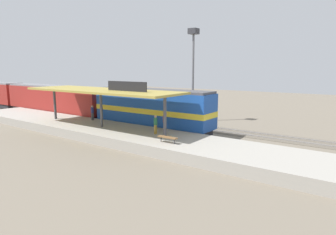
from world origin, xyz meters
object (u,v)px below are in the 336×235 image
(locomotive, at_px, (151,109))
(person_waiting, at_px, (156,124))
(passenger_carriage_front, at_px, (54,100))
(light_mast, at_px, (193,56))
(person_boarding, at_px, (165,121))
(person_walking, at_px, (92,112))
(platform_bench, at_px, (168,137))
(freight_car, at_px, (106,102))

(locomotive, bearing_deg, person_waiting, -137.39)
(passenger_carriage_front, bearing_deg, locomotive, -90.00)
(locomotive, relative_size, light_mast, 1.23)
(person_boarding, bearing_deg, person_walking, 90.50)
(platform_bench, xyz_separation_m, light_mast, (13.80, 5.89, 7.05))
(freight_car, distance_m, person_boarding, 17.45)
(platform_bench, height_order, light_mast, light_mast)
(light_mast, distance_m, person_boarding, 12.63)
(person_waiting, bearing_deg, person_walking, 82.44)
(person_waiting, height_order, person_boarding, same)
(light_mast, xyz_separation_m, person_boarding, (-10.35, -3.08, -6.54))
(light_mast, bearing_deg, person_walking, 145.60)
(person_waiting, height_order, person_walking, same)
(person_waiting, distance_m, person_walking, 10.35)
(freight_car, height_order, person_walking, freight_car)
(platform_bench, relative_size, passenger_carriage_front, 0.08)
(person_walking, bearing_deg, person_waiting, -97.56)
(locomotive, xyz_separation_m, light_mast, (7.80, -0.56, 5.99))
(freight_car, xyz_separation_m, person_waiting, (-8.60, -15.95, -0.12))
(light_mast, distance_m, person_walking, 14.24)
(light_mast, bearing_deg, passenger_carriage_front, 112.79)
(passenger_carriage_front, bearing_deg, light_mast, -67.21)
(freight_car, bearing_deg, person_waiting, -118.33)
(platform_bench, height_order, locomotive, locomotive)
(locomotive, distance_m, passenger_carriage_front, 18.00)
(platform_bench, distance_m, person_boarding, 4.48)
(platform_bench, height_order, person_waiting, person_waiting)
(platform_bench, xyz_separation_m, locomotive, (6.00, 6.46, 1.07))
(freight_car, bearing_deg, passenger_carriage_front, 128.78)
(person_boarding, bearing_deg, platform_bench, -140.80)
(passenger_carriage_front, distance_m, light_mast, 21.03)
(freight_car, distance_m, person_walking, 9.21)
(passenger_carriage_front, xyz_separation_m, person_boarding, (-2.55, -21.64, -0.46))
(person_waiting, bearing_deg, passenger_carriage_front, 79.54)
(locomotive, relative_size, person_walking, 8.44)
(light_mast, xyz_separation_m, person_waiting, (-11.80, -3.12, -6.54))
(passenger_carriage_front, relative_size, person_waiting, 11.70)
(passenger_carriage_front, height_order, person_walking, passenger_carriage_front)
(freight_car, distance_m, light_mast, 14.71)
(person_boarding, bearing_deg, light_mast, 16.57)
(locomotive, bearing_deg, freight_car, 69.45)
(locomotive, distance_m, person_waiting, 5.46)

